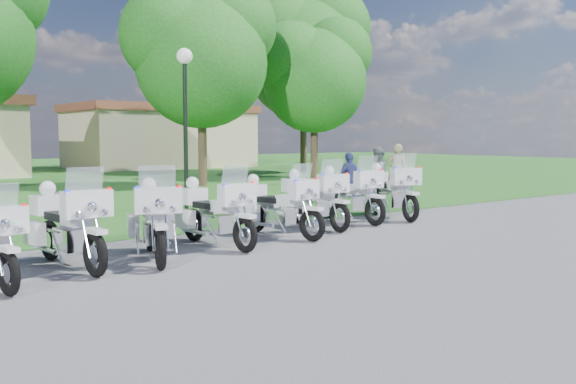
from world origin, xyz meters
TOP-DOWN VIEW (x-y plane):
  - ground at (0.00, 0.00)m, footprint 100.00×100.00m
  - motorcycle_1 at (-5.04, 1.11)m, footprint 0.88×2.42m
  - motorcycle_2 at (-3.63, 0.92)m, footprint 1.32×2.31m
  - motorcycle_3 at (-2.17, 1.38)m, footprint 0.83×2.32m
  - motorcycle_4 at (-0.52, 1.58)m, footprint 0.98×2.28m
  - motorcycle_5 at (0.92, 2.15)m, footprint 0.85×2.37m
  - motorcycle_6 at (2.27, 2.43)m, footprint 0.88×2.41m
  - motorcycle_7 at (3.64, 2.32)m, footprint 1.30×2.40m
  - lamp_post at (0.26, 6.87)m, footprint 0.44×0.44m
  - tree_2 at (5.06, 14.32)m, footprint 6.39×5.45m
  - tree_3 at (12.02, 15.37)m, footprint 5.96×5.09m
  - tree_4 at (14.61, 19.42)m, footprint 7.92×6.76m
  - building_east at (11.00, 30.00)m, footprint 11.44×7.28m
  - bystander_a at (7.37, 5.51)m, footprint 0.78×0.76m
  - bystander_b at (5.85, 4.94)m, footprint 0.94×0.79m
  - bystander_c at (4.50, 4.73)m, footprint 0.96×0.46m

SIDE VIEW (x-z plane):
  - ground at x=0.00m, z-range 0.00..0.00m
  - motorcycle_4 at x=-0.52m, z-range -0.13..1.42m
  - motorcycle_3 at x=-2.17m, z-range -0.13..1.43m
  - motorcycle_5 at x=0.92m, z-range -0.13..1.46m
  - motorcycle_6 at x=2.27m, z-range -0.13..1.49m
  - motorcycle_1 at x=-5.04m, z-range -0.13..1.49m
  - motorcycle_2 at x=-3.63m, z-range -0.13..1.49m
  - motorcycle_7 at x=3.64m, z-range -0.14..1.53m
  - bystander_c at x=4.50m, z-range 0.00..1.59m
  - bystander_b at x=5.85m, z-range 0.00..1.73m
  - bystander_a at x=7.37m, z-range 0.00..1.81m
  - building_east at x=11.00m, z-range 0.02..4.12m
  - lamp_post at x=0.26m, z-range 1.12..5.61m
  - tree_3 at x=12.02m, z-range 1.29..9.24m
  - tree_2 at x=5.06m, z-range 1.38..9.89m
  - tree_4 at x=14.61m, z-range 1.71..12.28m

